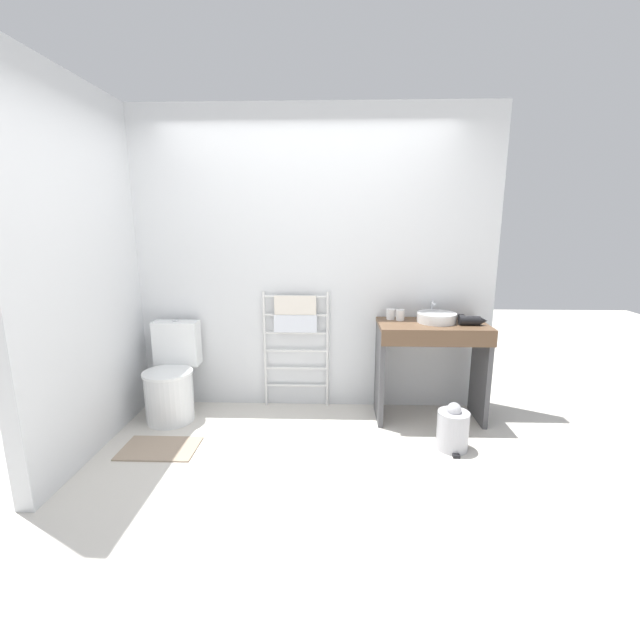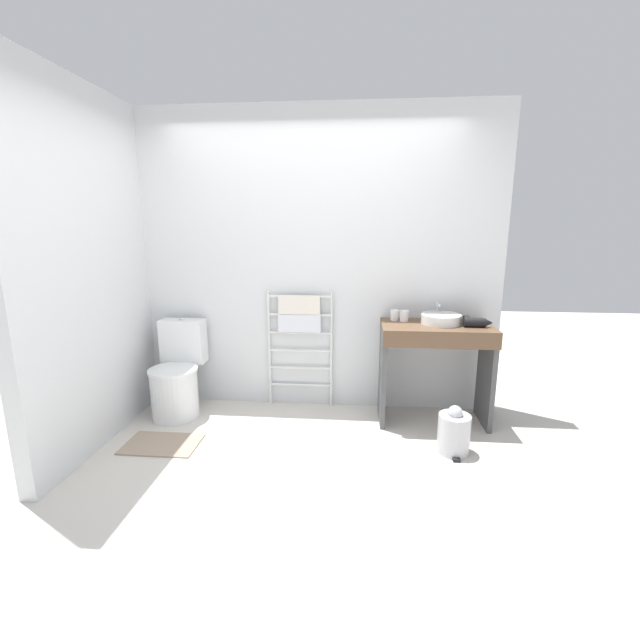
% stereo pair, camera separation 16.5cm
% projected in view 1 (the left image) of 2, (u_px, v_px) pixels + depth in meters
% --- Properties ---
extents(ground_plane, '(12.00, 12.00, 0.00)m').
position_uv_depth(ground_plane, '(298.00, 485.00, 2.77)').
color(ground_plane, beige).
extents(wall_back, '(3.28, 0.12, 2.64)m').
position_uv_depth(wall_back, '(309.00, 263.00, 3.81)').
color(wall_back, silver).
rests_on(wall_back, ground_plane).
extents(wall_side, '(0.12, 1.94, 2.64)m').
position_uv_depth(wall_side, '(91.00, 271.00, 3.17)').
color(wall_side, silver).
rests_on(wall_side, ground_plane).
extents(toilet, '(0.41, 0.55, 0.83)m').
position_uv_depth(toilet, '(172.00, 381.00, 3.69)').
color(toilet, white).
rests_on(toilet, ground_plane).
extents(towel_radiator, '(0.60, 0.06, 1.07)m').
position_uv_depth(towel_radiator, '(296.00, 326.00, 3.82)').
color(towel_radiator, silver).
rests_on(towel_radiator, ground_plane).
extents(vanity_counter, '(0.90, 0.49, 0.85)m').
position_uv_depth(vanity_counter, '(431.00, 356.00, 3.61)').
color(vanity_counter, brown).
rests_on(vanity_counter, ground_plane).
extents(sink_basin, '(0.32, 0.32, 0.08)m').
position_uv_depth(sink_basin, '(437.00, 317.00, 3.58)').
color(sink_basin, white).
rests_on(sink_basin, vanity_counter).
extents(faucet, '(0.02, 0.10, 0.15)m').
position_uv_depth(faucet, '(432.00, 308.00, 3.73)').
color(faucet, silver).
rests_on(faucet, vanity_counter).
extents(cup_near_wall, '(0.07, 0.07, 0.09)m').
position_uv_depth(cup_near_wall, '(391.00, 314.00, 3.70)').
color(cup_near_wall, white).
rests_on(cup_near_wall, vanity_counter).
extents(cup_near_edge, '(0.07, 0.07, 0.09)m').
position_uv_depth(cup_near_edge, '(400.00, 315.00, 3.66)').
color(cup_near_edge, white).
rests_on(cup_near_edge, vanity_counter).
extents(hair_dryer, '(0.23, 0.18, 0.08)m').
position_uv_depth(hair_dryer, '(471.00, 320.00, 3.49)').
color(hair_dryer, black).
rests_on(hair_dryer, vanity_counter).
extents(trash_bin, '(0.23, 0.27, 0.37)m').
position_uv_depth(trash_bin, '(453.00, 429.00, 3.20)').
color(trash_bin, '#B7B7BC').
rests_on(trash_bin, ground_plane).
extents(bath_mat, '(0.56, 0.36, 0.01)m').
position_uv_depth(bath_mat, '(160.00, 448.00, 3.22)').
color(bath_mat, gray).
rests_on(bath_mat, ground_plane).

